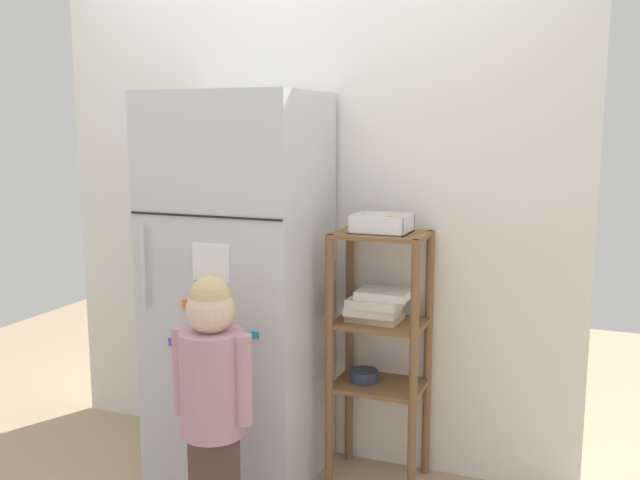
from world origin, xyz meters
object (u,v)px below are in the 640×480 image
(refrigerator, at_px, (239,288))
(fruit_bin, at_px, (385,226))
(child_standing, at_px, (212,382))
(pantry_shelf_unit, at_px, (378,330))

(refrigerator, height_order, fruit_bin, refrigerator)
(child_standing, bearing_deg, pantry_shelf_unit, 55.52)
(pantry_shelf_unit, height_order, fruit_bin, fruit_bin)
(refrigerator, distance_m, fruit_bin, 0.70)
(refrigerator, relative_size, pantry_shelf_unit, 1.53)
(pantry_shelf_unit, bearing_deg, refrigerator, -167.80)
(child_standing, height_order, fruit_bin, fruit_bin)
(fruit_bin, bearing_deg, child_standing, -125.90)
(child_standing, bearing_deg, fruit_bin, 54.10)
(child_standing, height_order, pantry_shelf_unit, pantry_shelf_unit)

